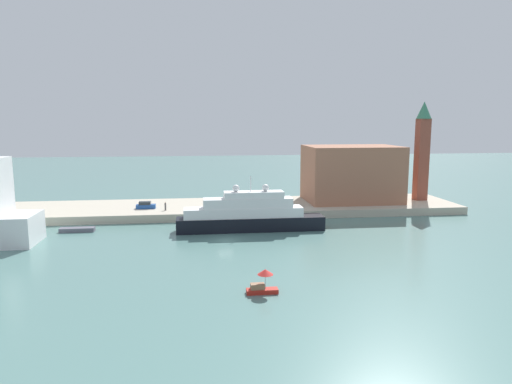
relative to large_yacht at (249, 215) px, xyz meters
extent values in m
plane|color=slate|center=(-4.83, -7.15, -3.04)|extent=(400.00, 400.00, 0.00)
cube|color=#B7AD99|center=(-4.83, 18.88, -2.19)|extent=(110.00, 20.05, 1.71)
cube|color=black|center=(0.41, 0.00, -1.71)|extent=(28.09, 4.36, 2.65)
cube|color=white|center=(-0.99, 0.00, 0.53)|extent=(22.47, 4.01, 1.85)
cube|color=white|center=(-0.15, 0.00, 2.36)|extent=(16.85, 3.66, 1.79)
cube|color=white|center=(0.98, 0.00, 3.88)|extent=(11.24, 3.31, 1.25)
cylinder|color=silver|center=(0.41, 0.00, 5.97)|extent=(0.16, 0.16, 2.92)
sphere|color=white|center=(3.22, 0.00, 5.17)|extent=(1.33, 1.33, 1.33)
sphere|color=white|center=(-2.40, 0.00, 5.17)|extent=(1.33, 1.33, 1.33)
cube|color=#B22319|center=(-1.96, -32.72, -2.76)|extent=(3.86, 1.25, 0.57)
cube|color=#8C6647|center=(-2.54, -32.72, -2.13)|extent=(1.70, 1.00, 0.69)
cylinder|color=#B2B2B2|center=(-1.57, -32.72, -1.57)|extent=(0.06, 0.06, 1.80)
cone|color=red|center=(-1.57, -32.72, -0.34)|extent=(1.93, 1.93, 0.67)
cube|color=#595966|center=(-32.30, 3.07, -2.65)|extent=(6.33, 1.78, 0.79)
cube|color=#9E664C|center=(26.99, 20.30, 5.25)|extent=(21.64, 14.83, 13.16)
cube|color=brown|center=(44.14, 19.69, 8.43)|extent=(2.72, 2.72, 19.53)
cone|color=#387A5B|center=(44.14, 19.69, 20.21)|extent=(3.54, 3.54, 4.03)
cube|color=#1E4C99|center=(-20.89, 16.40, -0.91)|extent=(4.20, 1.78, 0.86)
cube|color=#262D33|center=(-21.10, 16.40, -0.14)|extent=(2.52, 1.60, 0.67)
cylinder|color=#4C4C4C|center=(-16.50, 13.53, -0.55)|extent=(0.36, 0.36, 1.57)
sphere|color=tan|center=(-16.50, 13.53, 0.35)|extent=(0.24, 0.24, 0.24)
cylinder|color=black|center=(3.12, 10.47, -1.02)|extent=(0.37, 0.37, 0.62)
camera|label=1|loc=(-9.47, -86.19, 17.78)|focal=32.61mm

